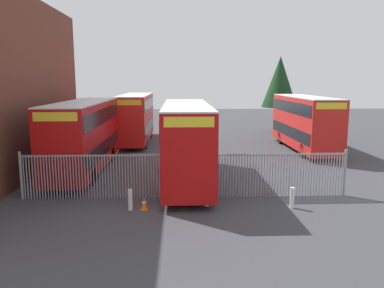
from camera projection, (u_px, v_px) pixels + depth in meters
ground_plane at (190, 163)px, 26.75m from camera, size 100.00×100.00×0.00m
palisade_fence at (185, 174)px, 18.66m from camera, size 16.04×0.14×2.35m
double_decker_bus_near_gate at (186, 139)px, 21.48m from camera, size 2.54×10.81×4.42m
double_decker_bus_behind_fence_left at (84, 134)px, 23.77m from camera, size 2.54×10.81×4.42m
double_decker_bus_behind_fence_right at (136, 116)px, 35.26m from camera, size 2.54×10.81×4.42m
double_decker_bus_far_back at (304, 121)px, 31.35m from camera, size 2.54×10.81×4.42m
bollard_near_left at (130, 200)px, 16.92m from camera, size 0.20×0.20×0.95m
bollard_center_front at (207, 196)px, 17.48m from camera, size 0.20×0.20×0.95m
bollard_near_right at (292, 198)px, 17.21m from camera, size 0.20×0.20×0.95m
traffic_cone_by_gate at (144, 203)px, 16.99m from camera, size 0.34×0.34×0.59m
tree_tall_back at (280, 82)px, 41.30m from camera, size 3.84×3.84×8.27m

